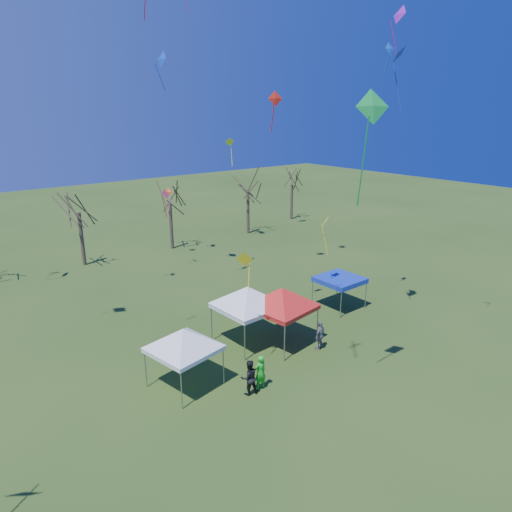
{
  "coord_description": "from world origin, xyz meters",
  "views": [
    {
      "loc": [
        -14.26,
        -14.26,
        12.77
      ],
      "look_at": [
        -0.4,
        3.0,
        5.72
      ],
      "focal_mm": 32.0,
      "sensor_mm": 36.0,
      "label": 1
    }
  ],
  "objects_px": {
    "tent_white_mid": "(248,290)",
    "tent_blue": "(340,280)",
    "tree_2": "(76,193)",
    "tent_red": "(282,292)",
    "tree_4": "(248,178)",
    "tree_5": "(292,172)",
    "person_dark": "(249,377)",
    "tree_3": "(169,186)",
    "tent_white_west": "(183,333)",
    "person_green": "(260,372)",
    "person_grey": "(320,335)"
  },
  "relations": [
    {
      "from": "person_green",
      "to": "person_dark",
      "type": "xyz_separation_m",
      "value": [
        -0.67,
        0.01,
        -0.01
      ]
    },
    {
      "from": "tent_white_mid",
      "to": "tent_blue",
      "type": "height_order",
      "value": "tent_white_mid"
    },
    {
      "from": "tree_3",
      "to": "tent_blue",
      "type": "relative_size",
      "value": 2.91
    },
    {
      "from": "tree_2",
      "to": "tent_red",
      "type": "relative_size",
      "value": 1.86
    },
    {
      "from": "tent_white_mid",
      "to": "tent_blue",
      "type": "relative_size",
      "value": 1.65
    },
    {
      "from": "tree_4",
      "to": "person_dark",
      "type": "xyz_separation_m",
      "value": [
        -18.22,
        -23.55,
        -5.19
      ]
    },
    {
      "from": "tree_2",
      "to": "tent_red",
      "type": "distance_m",
      "value": 21.74
    },
    {
      "from": "tree_2",
      "to": "tent_white_mid",
      "type": "xyz_separation_m",
      "value": [
        2.58,
        -19.87,
        -3.1
      ]
    },
    {
      "from": "person_grey",
      "to": "person_dark",
      "type": "bearing_deg",
      "value": -10.03
    },
    {
      "from": "tent_white_mid",
      "to": "tent_red",
      "type": "bearing_deg",
      "value": -41.56
    },
    {
      "from": "tree_5",
      "to": "tent_white_west",
      "type": "distance_m",
      "value": 36.89
    },
    {
      "from": "tent_white_mid",
      "to": "tent_red",
      "type": "height_order",
      "value": "tent_white_mid"
    },
    {
      "from": "tree_2",
      "to": "tent_white_mid",
      "type": "relative_size",
      "value": 1.83
    },
    {
      "from": "tree_2",
      "to": "tent_white_west",
      "type": "xyz_separation_m",
      "value": [
        -2.5,
        -21.45,
        -3.45
      ]
    },
    {
      "from": "tree_2",
      "to": "person_grey",
      "type": "xyz_separation_m",
      "value": [
        5.2,
        -23.04,
        -5.44
      ]
    },
    {
      "from": "person_green",
      "to": "tent_blue",
      "type": "bearing_deg",
      "value": -156.98
    },
    {
      "from": "tent_white_west",
      "to": "person_green",
      "type": "xyz_separation_m",
      "value": [
        2.67,
        -2.48,
        -1.95
      ]
    },
    {
      "from": "tent_white_mid",
      "to": "tent_red",
      "type": "xyz_separation_m",
      "value": [
        1.43,
        -1.27,
        -0.03
      ]
    },
    {
      "from": "tree_2",
      "to": "tree_4",
      "type": "distance_m",
      "value": 17.73
    },
    {
      "from": "tree_4",
      "to": "tent_white_mid",
      "type": "height_order",
      "value": "tree_4"
    },
    {
      "from": "tree_3",
      "to": "tree_2",
      "type": "bearing_deg",
      "value": 177.73
    },
    {
      "from": "tree_4",
      "to": "tent_blue",
      "type": "distance_m",
      "value": 21.18
    },
    {
      "from": "tree_4",
      "to": "tree_5",
      "type": "distance_m",
      "value": 8.62
    },
    {
      "from": "tent_white_mid",
      "to": "person_dark",
      "type": "xyz_separation_m",
      "value": [
        -3.08,
        -4.06,
        -2.32
      ]
    },
    {
      "from": "tree_5",
      "to": "tent_blue",
      "type": "xyz_separation_m",
      "value": [
        -15.67,
        -21.52,
        -3.77
      ]
    },
    {
      "from": "tree_3",
      "to": "tent_white_west",
      "type": "xyz_separation_m",
      "value": [
        -10.9,
        -21.12,
        -3.24
      ]
    },
    {
      "from": "tent_blue",
      "to": "tree_4",
      "type": "bearing_deg",
      "value": 69.43
    },
    {
      "from": "tent_blue",
      "to": "person_dark",
      "type": "xyz_separation_m",
      "value": [
        -10.92,
        -4.1,
        -1.09
      ]
    },
    {
      "from": "tree_3",
      "to": "tree_4",
      "type": "bearing_deg",
      "value": -0.26
    },
    {
      "from": "person_grey",
      "to": "tree_2",
      "type": "bearing_deg",
      "value": -96.18
    },
    {
      "from": "person_green",
      "to": "person_grey",
      "type": "distance_m",
      "value": 5.11
    },
    {
      "from": "tree_5",
      "to": "tent_blue",
      "type": "distance_m",
      "value": 26.88
    },
    {
      "from": "tree_2",
      "to": "tent_red",
      "type": "xyz_separation_m",
      "value": [
        4.01,
        -21.14,
        -3.13
      ]
    },
    {
      "from": "tree_2",
      "to": "person_green",
      "type": "distance_m",
      "value": 24.54
    },
    {
      "from": "tent_white_mid",
      "to": "person_grey",
      "type": "height_order",
      "value": "tent_white_mid"
    },
    {
      "from": "tree_5",
      "to": "tent_white_mid",
      "type": "height_order",
      "value": "tree_5"
    },
    {
      "from": "tree_3",
      "to": "person_dark",
      "type": "relative_size",
      "value": 4.55
    },
    {
      "from": "tree_2",
      "to": "tent_white_mid",
      "type": "height_order",
      "value": "tree_2"
    },
    {
      "from": "tent_white_west",
      "to": "tent_white_mid",
      "type": "bearing_deg",
      "value": 17.33
    },
    {
      "from": "tree_4",
      "to": "tree_3",
      "type": "bearing_deg",
      "value": 179.74
    },
    {
      "from": "tent_white_mid",
      "to": "person_grey",
      "type": "distance_m",
      "value": 4.73
    },
    {
      "from": "tree_2",
      "to": "tent_blue",
      "type": "distance_m",
      "value": 22.82
    },
    {
      "from": "tent_blue",
      "to": "tent_white_west",
      "type": "bearing_deg",
      "value": -172.86
    },
    {
      "from": "tree_2",
      "to": "person_dark",
      "type": "relative_size",
      "value": 4.71
    },
    {
      "from": "tree_2",
      "to": "tree_3",
      "type": "relative_size",
      "value": 1.03
    },
    {
      "from": "tree_3",
      "to": "tent_white_west",
      "type": "relative_size",
      "value": 2.02
    },
    {
      "from": "tree_3",
      "to": "tent_white_west",
      "type": "distance_m",
      "value": 23.98
    },
    {
      "from": "person_green",
      "to": "tree_4",
      "type": "bearing_deg",
      "value": -125.48
    },
    {
      "from": "person_green",
      "to": "tree_2",
      "type": "bearing_deg",
      "value": -88.38
    },
    {
      "from": "tree_5",
      "to": "tent_red",
      "type": "distance_m",
      "value": 31.86
    }
  ]
}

